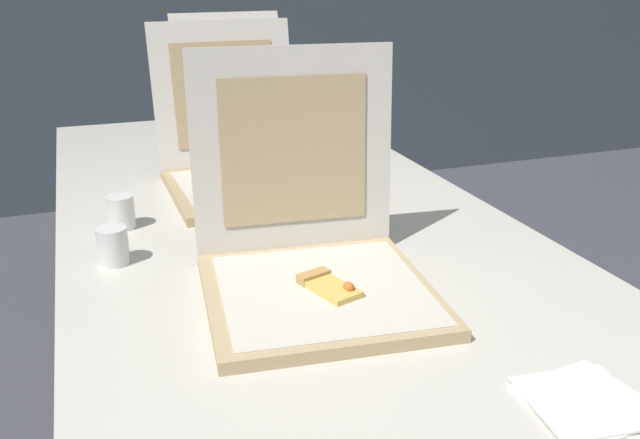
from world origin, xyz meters
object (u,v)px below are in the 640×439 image
object	(u,v)px
pizza_box_front	(313,259)
cup_white_mid	(121,212)
pizza_box_back	(249,122)
napkin_pile	(585,401)
cup_white_near_center	(113,246)
table	(286,238)
pizza_box_middle	(244,165)

from	to	relation	value
pizza_box_front	cup_white_mid	bearing A→B (deg)	131.11
pizza_box_back	cup_white_mid	distance (m)	0.83
cup_white_mid	pizza_box_front	bearing A→B (deg)	-54.85
napkin_pile	cup_white_near_center	bearing A→B (deg)	129.50
table	cup_white_mid	xyz separation A→B (m)	(-0.35, 0.07, 0.08)
napkin_pile	pizza_box_front	bearing A→B (deg)	117.42
table	pizza_box_front	xyz separation A→B (m)	(-0.06, -0.35, 0.10)
pizza_box_back	cup_white_mid	size ratio (longest dim) A/B	7.33
cup_white_near_center	napkin_pile	world-z (taller)	cup_white_near_center
cup_white_near_center	cup_white_mid	world-z (taller)	same
cup_white_mid	pizza_box_back	bearing A→B (deg)	56.23
cup_white_near_center	napkin_pile	distance (m)	0.87
table	cup_white_near_center	distance (m)	0.41
table	pizza_box_back	distance (m)	0.78
table	pizza_box_front	size ratio (longest dim) A/B	5.11
pizza_box_back	cup_white_near_center	xyz separation A→B (m)	(-0.49, -0.88, -0.02)
cup_white_mid	table	bearing A→B (deg)	-11.98
pizza_box_front	pizza_box_back	distance (m)	1.12
pizza_box_middle	pizza_box_front	bearing A→B (deg)	-93.39
cup_white_mid	napkin_pile	bearing A→B (deg)	-58.64
pizza_box_back	napkin_pile	distance (m)	1.55
pizza_box_back	pizza_box_front	bearing A→B (deg)	-100.26
pizza_box_front	cup_white_near_center	distance (m)	0.40
pizza_box_front	pizza_box_middle	bearing A→B (deg)	93.43
pizza_box_middle	cup_white_mid	distance (m)	0.38
pizza_box_front	pizza_box_back	world-z (taller)	pizza_box_front
pizza_box_middle	pizza_box_back	world-z (taller)	pizza_box_middle
table	pizza_box_middle	bearing A→B (deg)	95.91
pizza_box_back	pizza_box_middle	bearing A→B (deg)	-107.38
pizza_box_front	pizza_box_middle	xyz separation A→B (m)	(0.03, 0.62, -0.00)
table	pizza_box_back	world-z (taller)	pizza_box_back
pizza_box_back	napkin_pile	bearing A→B (deg)	-89.47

